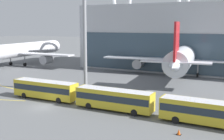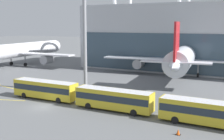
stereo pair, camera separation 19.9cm
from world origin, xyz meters
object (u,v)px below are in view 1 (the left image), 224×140
at_px(airliner_at_gate_near, 18,50).
at_px(shuttle_bus_2, 208,111).
at_px(airliner_at_gate_far, 184,56).
at_px(shuttle_bus_1, 114,98).
at_px(shuttle_bus_0, 45,88).
at_px(traffic_cone_0, 179,132).

height_order(airliner_at_gate_near, shuttle_bus_2, airliner_at_gate_near).
distance_m(airliner_at_gate_far, shuttle_bus_2, 36.41).
height_order(shuttle_bus_1, shuttle_bus_2, same).
height_order(airliner_at_gate_far, shuttle_bus_2, airliner_at_gate_far).
xyz_separation_m(shuttle_bus_0, shuttle_bus_2, (27.36, -0.81, 0.00)).
distance_m(airliner_at_gate_far, shuttle_bus_0, 37.81).
bearing_deg(traffic_cone_0, shuttle_bus_2, 62.42).
distance_m(airliner_at_gate_near, shuttle_bus_2, 68.48).
height_order(airliner_at_gate_far, shuttle_bus_1, airliner_at_gate_far).
height_order(airliner_at_gate_near, traffic_cone_0, airliner_at_gate_near).
bearing_deg(traffic_cone_0, airliner_at_gate_near, 150.35).
bearing_deg(shuttle_bus_0, shuttle_bus_1, -2.13).
relative_size(shuttle_bus_2, traffic_cone_0, 17.08).
distance_m(shuttle_bus_0, traffic_cone_0, 25.53).
distance_m(shuttle_bus_0, shuttle_bus_1, 13.68).
bearing_deg(airliner_at_gate_near, shuttle_bus_0, -132.36).
height_order(shuttle_bus_0, shuttle_bus_1, same).
relative_size(shuttle_bus_1, shuttle_bus_2, 1.00).
xyz_separation_m(airliner_at_gate_near, traffic_cone_0, (59.44, -33.83, -4.54)).
xyz_separation_m(airliner_at_gate_near, shuttle_bus_2, (61.94, -29.05, -2.99)).
relative_size(airliner_at_gate_far, shuttle_bus_1, 3.59).
xyz_separation_m(airliner_at_gate_far, shuttle_bus_0, (-16.58, -33.83, -3.14)).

